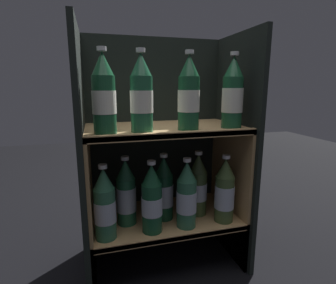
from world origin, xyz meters
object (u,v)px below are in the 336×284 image
(bottle_upper_front_0, at_px, (104,96))
(bottle_lower_front_3, at_px, (225,192))
(bottle_lower_front_2, at_px, (187,196))
(bottle_lower_front_1, at_px, (152,200))
(bottle_upper_front_3, at_px, (233,95))
(bottle_lower_back_2, at_px, (198,186))
(bottle_upper_front_1, at_px, (141,96))
(bottle_lower_back_0, at_px, (126,194))
(bottle_lower_back_1, at_px, (164,190))
(bottle_upper_front_2, at_px, (189,95))
(bottle_lower_front_0, at_px, (105,206))

(bottle_upper_front_0, height_order, bottle_lower_front_3, bottle_upper_front_0)
(bottle_lower_front_2, bearing_deg, bottle_lower_front_1, 180.00)
(bottle_upper_front_3, xyz_separation_m, bottle_lower_back_2, (-0.10, 0.09, -0.40))
(bottle_upper_front_1, bearing_deg, bottle_lower_back_0, 122.46)
(bottle_lower_front_3, distance_m, bottle_lower_back_1, 0.26)
(bottle_upper_front_2, bearing_deg, bottle_lower_front_2, 180.00)
(bottle_upper_front_1, bearing_deg, bottle_upper_front_3, 0.00)
(bottle_upper_front_0, relative_size, bottle_lower_front_2, 1.00)
(bottle_lower_front_1, height_order, bottle_lower_back_2, same)
(bottle_upper_front_0, height_order, bottle_lower_back_1, bottle_upper_front_0)
(bottle_lower_front_2, bearing_deg, bottle_upper_front_3, 0.00)
(bottle_upper_front_3, distance_m, bottle_lower_back_0, 0.58)
(bottle_upper_front_3, bearing_deg, bottle_lower_back_1, 160.65)
(bottle_upper_front_2, distance_m, bottle_lower_front_0, 0.51)
(bottle_upper_front_3, bearing_deg, bottle_lower_back_2, 137.87)
(bottle_upper_front_3, distance_m, bottle_lower_back_1, 0.48)
(bottle_upper_front_2, relative_size, bottle_lower_front_3, 1.00)
(bottle_upper_front_3, relative_size, bottle_lower_back_1, 1.00)
(bottle_lower_front_1, bearing_deg, bottle_lower_back_0, 134.94)
(bottle_upper_front_3, bearing_deg, bottle_lower_back_0, 167.85)
(bottle_upper_front_1, height_order, bottle_lower_back_0, bottle_upper_front_1)
(bottle_lower_front_1, bearing_deg, bottle_lower_back_2, 21.49)
(bottle_upper_front_1, distance_m, bottle_lower_front_2, 0.44)
(bottle_upper_front_1, height_order, bottle_lower_back_1, bottle_upper_front_1)
(bottle_lower_front_2, bearing_deg, bottle_lower_front_0, 180.00)
(bottle_lower_front_0, relative_size, bottle_lower_front_1, 1.00)
(bottle_lower_back_2, bearing_deg, bottle_lower_back_1, 180.00)
(bottle_upper_front_0, bearing_deg, bottle_upper_front_3, 0.00)
(bottle_upper_front_0, distance_m, bottle_lower_back_2, 0.56)
(bottle_upper_front_3, bearing_deg, bottle_upper_front_1, 180.00)
(bottle_upper_front_0, distance_m, bottle_upper_front_3, 0.49)
(bottle_upper_front_0, bearing_deg, bottle_lower_back_1, 21.00)
(bottle_lower_front_3, bearing_deg, bottle_upper_front_0, 180.00)
(bottle_upper_front_2, bearing_deg, bottle_lower_front_3, 0.00)
(bottle_upper_front_0, height_order, bottle_lower_back_0, bottle_upper_front_0)
(bottle_lower_front_0, height_order, bottle_lower_back_2, same)
(bottle_upper_front_0, distance_m, bottle_lower_back_1, 0.47)
(bottle_upper_front_3, distance_m, bottle_lower_front_2, 0.44)
(bottle_lower_back_1, bearing_deg, bottle_lower_front_2, -51.44)
(bottle_lower_back_0, bearing_deg, bottle_lower_front_2, -21.09)
(bottle_upper_front_0, relative_size, bottle_lower_back_2, 1.00)
(bottle_lower_front_3, bearing_deg, bottle_lower_front_1, 180.00)
(bottle_upper_front_1, distance_m, bottle_upper_front_3, 0.36)
(bottle_upper_front_1, height_order, bottle_upper_front_2, same)
(bottle_upper_front_2, height_order, bottle_lower_front_0, bottle_upper_front_2)
(bottle_lower_front_2, height_order, bottle_lower_back_2, same)
(bottle_upper_front_0, xyz_separation_m, bottle_lower_front_1, (0.16, 0.00, -0.40))
(bottle_lower_back_0, bearing_deg, bottle_lower_front_0, -134.94)
(bottle_lower_front_1, bearing_deg, bottle_upper_front_0, 180.00)
(bottle_lower_front_0, bearing_deg, bottle_upper_front_0, 0.00)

